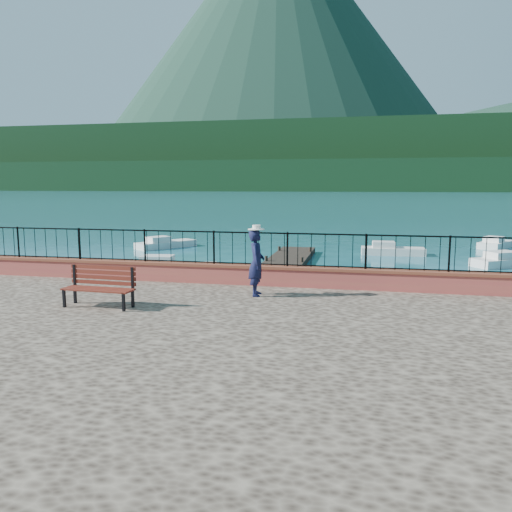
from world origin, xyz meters
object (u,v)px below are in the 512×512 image
at_px(boat_2, 511,258).
at_px(boat_3, 166,242).
at_px(person, 256,263).
at_px(boat_1, 340,281).
at_px(park_bench, 99,295).
at_px(boat_5, 496,242).
at_px(boat_4, 393,248).
at_px(boat_0, 171,263).

relative_size(boat_2, boat_3, 1.04).
bearing_deg(person, boat_1, -23.58).
relative_size(park_bench, boat_1, 0.42).
distance_m(boat_2, boat_3, 20.30).
bearing_deg(boat_5, boat_2, -155.96).
bearing_deg(boat_1, boat_3, 162.34).
height_order(boat_1, boat_5, same).
bearing_deg(boat_4, boat_3, 176.89).
distance_m(park_bench, person, 4.02).
relative_size(boat_0, boat_2, 1.01).
height_order(boat_0, boat_5, same).
bearing_deg(boat_3, boat_0, -121.64).
xyz_separation_m(park_bench, person, (3.44, 2.00, 0.58)).
relative_size(boat_1, boat_4, 1.17).
bearing_deg(park_bench, boat_2, 53.28).
xyz_separation_m(boat_2, boat_5, (1.13, 7.74, 0.00)).
xyz_separation_m(boat_4, boat_5, (6.80, 4.77, 0.00)).
bearing_deg(park_bench, person, 32.87).
height_order(boat_3, boat_5, same).
relative_size(park_bench, boat_2, 0.42).
height_order(person, boat_5, person).
height_order(boat_0, boat_3, same).
relative_size(boat_2, boat_4, 1.15).
bearing_deg(boat_0, boat_5, 29.00).
xyz_separation_m(boat_3, boat_5, (21.17, 4.46, 0.00)).
relative_size(park_bench, person, 1.01).
relative_size(boat_2, boat_5, 1.29).
bearing_deg(boat_4, park_bench, -113.96).
relative_size(park_bench, boat_5, 0.55).
distance_m(boat_3, boat_5, 21.63).
distance_m(person, boat_3, 20.46).
bearing_deg(boat_4, boat_0, -144.19).
height_order(person, boat_1, person).
bearing_deg(boat_5, person, -174.48).
relative_size(person, boat_2, 0.42).
distance_m(boat_3, boat_4, 14.37).
xyz_separation_m(boat_1, boat_4, (2.59, 10.84, 0.00)).
bearing_deg(person, boat_4, -22.09).
distance_m(boat_0, boat_2, 17.14).
bearing_deg(boat_1, boat_2, 69.41).
distance_m(park_bench, boat_0, 11.68).
xyz_separation_m(boat_3, boat_4, (14.37, -0.32, 0.00)).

